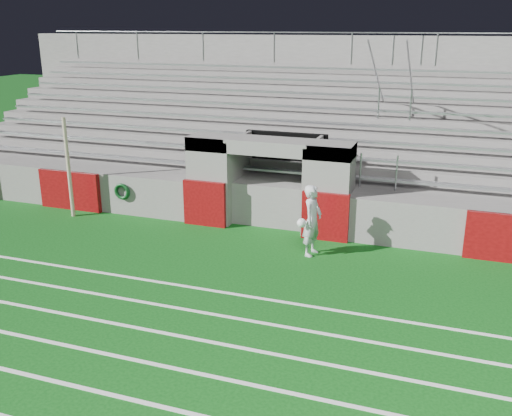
% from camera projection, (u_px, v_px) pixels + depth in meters
% --- Properties ---
extents(ground, '(90.00, 90.00, 0.00)m').
position_uv_depth(ground, '(223.00, 272.00, 13.68)').
color(ground, '#0B4710').
rests_on(ground, ground).
extents(field_post, '(0.11, 0.11, 3.07)m').
position_uv_depth(field_post, '(69.00, 168.00, 17.25)').
color(field_post, '#BBA88B').
rests_on(field_post, ground).
extents(field_markings, '(28.00, 8.09, 0.01)m').
position_uv_depth(field_markings, '(105.00, 393.00, 9.19)').
color(field_markings, white).
rests_on(field_markings, ground).
extents(stadium_structure, '(26.00, 8.48, 5.42)m').
position_uv_depth(stadium_structure, '(308.00, 147.00, 20.38)').
color(stadium_structure, slate).
rests_on(stadium_structure, ground).
extents(goalkeeper_with_ball, '(0.59, 0.79, 1.85)m').
position_uv_depth(goalkeeper_with_ball, '(312.00, 220.00, 14.48)').
color(goalkeeper_with_ball, silver).
rests_on(goalkeeper_with_ball, ground).
extents(hose_coil, '(0.52, 0.15, 0.54)m').
position_uv_depth(hose_coil, '(122.00, 192.00, 17.51)').
color(hose_coil, '#0B3B1B').
rests_on(hose_coil, ground).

